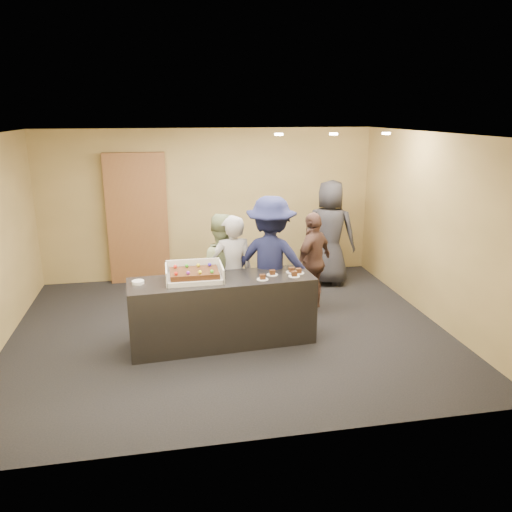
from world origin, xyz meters
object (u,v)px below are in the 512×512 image
sheet_cake (194,273)px  person_navy_man (271,263)px  person_server_grey (232,273)px  plate_stack (138,282)px  person_sage_man (220,270)px  serving_counter (222,311)px  storage_cabinet (138,219)px  person_dark_suit (329,233)px  cake_box (194,276)px  person_brown_extra (313,261)px

sheet_cake → person_navy_man: size_ratio=0.33×
person_navy_man → person_server_grey: bearing=21.4°
plate_stack → person_sage_man: (1.11, 0.64, -0.11)m
sheet_cake → plate_stack: (-0.71, 0.00, -0.08)m
person_server_grey → plate_stack: bearing=13.4°
serving_counter → storage_cabinet: (-1.15, 2.79, 0.70)m
sheet_cake → storage_cabinet: bearing=106.0°
storage_cabinet → person_dark_suit: (3.30, -0.76, -0.22)m
cake_box → sheet_cake: bearing=-91.0°
storage_cabinet → person_dark_suit: bearing=-12.9°
cake_box → sheet_cake: cake_box is taller
person_server_grey → serving_counter: bearing=59.7°
person_sage_man → person_brown_extra: person_sage_man is taller
sheet_cake → plate_stack: sheet_cake is taller
sheet_cake → person_server_grey: person_server_grey is taller
cake_box → person_navy_man: bearing=21.1°
person_server_grey → storage_cabinet: bearing=-66.2°
person_dark_suit → cake_box: bearing=66.5°
serving_counter → plate_stack: size_ratio=15.69×
person_server_grey → person_sage_man: 0.24m
serving_counter → storage_cabinet: 3.10m
serving_counter → person_sage_man: person_sage_man is taller
cake_box → person_dark_suit: size_ratio=0.39×
cake_box → person_brown_extra: size_ratio=0.47×
cake_box → plate_stack: size_ratio=4.70×
person_brown_extra → person_sage_man: bearing=-30.3°
person_sage_man → person_navy_man: (0.70, -0.19, 0.13)m
sheet_cake → person_sage_man: (0.40, 0.64, -0.18)m
person_server_grey → person_dark_suit: 2.51m
person_server_grey → person_sage_man: bearing=-58.4°
serving_counter → person_navy_man: size_ratio=1.28×
person_dark_suit → storage_cabinet: bearing=14.8°
serving_counter → cake_box: (-0.35, 0.03, 0.50)m
sheet_cake → person_brown_extra: 2.11m
person_sage_man → storage_cabinet: bearing=-53.2°
person_brown_extra → person_dark_suit: person_dark_suit is taller
person_navy_man → plate_stack: bearing=35.3°
sheet_cake → person_sage_man: 0.78m
storage_cabinet → person_server_grey: bearing=-59.9°
cake_box → person_server_grey: (0.55, 0.42, -0.13)m
plate_stack → person_navy_man: person_navy_man is taller
cake_box → storage_cabinet: bearing=106.2°
sheet_cake → person_sage_man: bearing=57.8°
person_brown_extra → storage_cabinet: bearing=-76.5°
plate_stack → person_dark_suit: (3.20, 2.03, 0.01)m
sheet_cake → person_dark_suit: 3.22m
cake_box → plate_stack: cake_box is taller
person_brown_extra → person_server_grey: bearing=-21.4°
sheet_cake → person_server_grey: bearing=39.1°
cake_box → person_sage_man: size_ratio=0.44×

